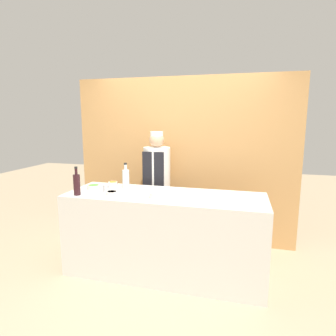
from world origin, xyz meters
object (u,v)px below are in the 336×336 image
at_px(sauce_bowl_red, 112,193).
at_px(sauce_bowl_orange, 113,183).
at_px(sauce_bowl_green, 93,187).
at_px(cutting_board, 218,200).
at_px(bottle_wine, 77,184).
at_px(cup_steel, 106,188).
at_px(chef_center, 157,185).
at_px(bottle_clear, 126,178).
at_px(sauce_bowl_brown, 156,195).

bearing_deg(sauce_bowl_red, sauce_bowl_orange, 114.27).
relative_size(sauce_bowl_green, cutting_board, 0.43).
height_order(sauce_bowl_green, bottle_wine, bottle_wine).
distance_m(sauce_bowl_red, cutting_board, 1.18).
height_order(sauce_bowl_red, bottle_wine, bottle_wine).
xyz_separation_m(sauce_bowl_green, sauce_bowl_red, (0.33, -0.18, -0.01)).
bearing_deg(cup_steel, chef_center, 62.93).
xyz_separation_m(bottle_wine, cup_steel, (0.25, 0.21, -0.08)).
bearing_deg(cutting_board, bottle_wine, -174.33).
xyz_separation_m(cup_steel, chef_center, (0.39, 0.77, -0.12)).
relative_size(cup_steel, chef_center, 0.05).
bearing_deg(chef_center, bottle_clear, -114.53).
distance_m(sauce_bowl_brown, cup_steel, 0.66).
relative_size(bottle_wine, bottle_clear, 1.03).
xyz_separation_m(bottle_wine, chef_center, (0.64, 0.98, -0.20)).
xyz_separation_m(bottle_clear, cup_steel, (-0.15, -0.24, -0.08)).
xyz_separation_m(cutting_board, chef_center, (-0.92, 0.82, -0.09)).
height_order(bottle_wine, bottle_clear, bottle_wine).
xyz_separation_m(sauce_bowl_brown, sauce_bowl_green, (-0.85, 0.16, -0.00)).
relative_size(bottle_clear, chef_center, 0.19).
bearing_deg(sauce_bowl_green, cutting_board, -4.32).
distance_m(sauce_bowl_orange, cutting_board, 1.43).
xyz_separation_m(sauce_bowl_brown, bottle_wine, (-0.90, -0.11, 0.09)).
height_order(cutting_board, bottle_wine, bottle_wine).
bearing_deg(cup_steel, sauce_bowl_orange, 102.19).
distance_m(sauce_bowl_brown, chef_center, 0.91).
height_order(bottle_wine, cup_steel, bottle_wine).
height_order(sauce_bowl_orange, bottle_wine, bottle_wine).
distance_m(sauce_bowl_green, sauce_bowl_orange, 0.30).
bearing_deg(bottle_clear, sauce_bowl_orange, 158.08).
bearing_deg(bottle_clear, cup_steel, -122.38).
height_order(sauce_bowl_green, sauce_bowl_orange, sauce_bowl_green).
bearing_deg(sauce_bowl_red, bottle_wine, -167.22).
relative_size(sauce_bowl_orange, bottle_wine, 0.36).
height_order(sauce_bowl_brown, sauce_bowl_red, sauce_bowl_brown).
xyz_separation_m(sauce_bowl_orange, cutting_board, (1.38, -0.38, -0.02)).
xyz_separation_m(sauce_bowl_green, chef_center, (0.59, 0.71, -0.11)).
bearing_deg(bottle_wine, cutting_board, 5.67).
relative_size(sauce_bowl_green, sauce_bowl_orange, 1.34).
distance_m(sauce_bowl_green, cutting_board, 1.51).
height_order(sauce_bowl_brown, sauce_bowl_orange, sauce_bowl_brown).
bearing_deg(bottle_wine, sauce_bowl_brown, 7.13).
distance_m(sauce_bowl_green, cup_steel, 0.21).
relative_size(sauce_bowl_red, cup_steel, 1.44).
height_order(sauce_bowl_brown, cup_steel, cup_steel).
bearing_deg(cup_steel, bottle_clear, 57.62).
bearing_deg(sauce_bowl_brown, sauce_bowl_red, -177.17).
height_order(sauce_bowl_orange, chef_center, chef_center).
height_order(sauce_bowl_orange, cup_steel, cup_steel).
height_order(cutting_board, cup_steel, cup_steel).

